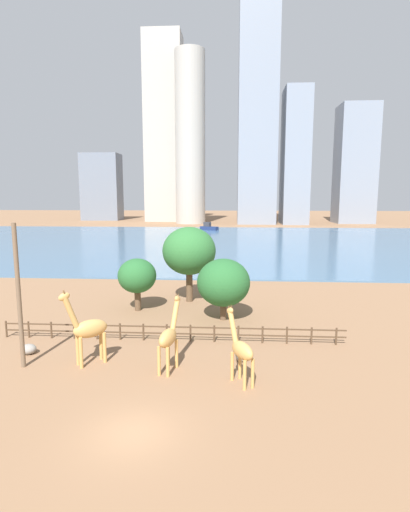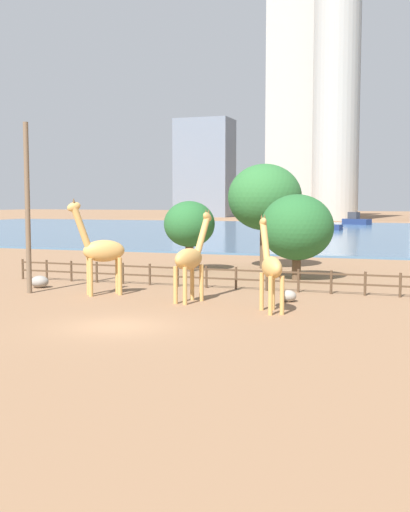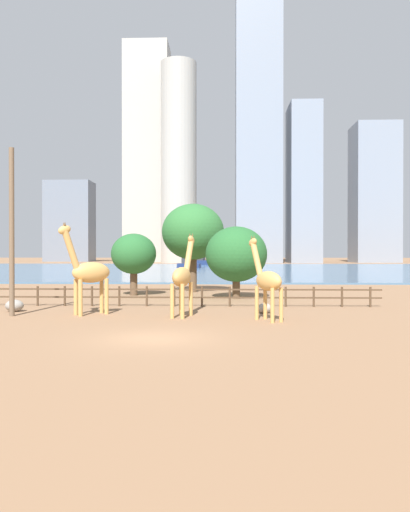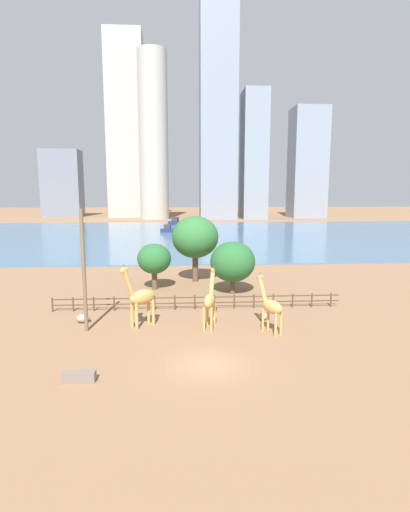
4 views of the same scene
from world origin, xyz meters
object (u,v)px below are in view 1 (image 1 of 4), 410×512
Objects in this scene: giraffe_young at (169,337)px; tree_left_large at (137,276)px; giraffe_tall at (88,329)px; giraffe_companion at (241,349)px; utility_pole at (19,297)px; boat_ferry at (209,227)px; boat_tug at (196,236)px; tree_center_broad at (223,283)px; boulder_near_fence at (28,349)px; tree_right_tall at (189,251)px; boulder_by_pole at (242,357)px.

tree_left_large reaches higher than giraffe_young.
giraffe_young is at bearing 134.60° from giraffe_tall.
utility_pole is (-13.96, 1.34, 2.58)m from giraffe_companion.
boat_ferry is at bearing -26.92° from giraffe_companion.
giraffe_young reaches higher than boat_tug.
tree_center_broad is at bearing -16.03° from tree_left_large.
giraffe_tall is 1.12× the size of giraffe_young.
giraffe_companion is 15.18m from boulder_near_fence.
giraffe_companion is at bearing -93.94° from giraffe_young.
giraffe_companion is 0.74× the size of boat_ferry.
giraffe_companion is 4.72m from giraffe_young.
giraffe_young is 0.60× the size of tree_right_tall.
boat_tug reaches higher than boulder_near_fence.
giraffe_young is 5.79× the size of boulder_by_pole.
tree_left_large is at bearing -141.58° from tree_right_tall.
utility_pole is 16.71m from tree_center_broad.
boat_ferry is 25.97m from boat_tug.
tree_center_broad is at bearing -58.76° from tree_right_tall.
boulder_near_fence is (-10.21, 1.94, -1.85)m from giraffe_young.
giraffe_young is at bearing -160.10° from boulder_by_pole.
giraffe_tall is 0.67× the size of tree_right_tall.
boulder_by_pole is (0.16, 3.14, -1.78)m from giraffe_companion.
utility_pole is (-9.48, -0.13, 2.46)m from giraffe_young.
giraffe_companion is 0.88× the size of tree_left_large.
giraffe_tall is 10.07m from giraffe_companion.
tree_left_large is (4.41, 13.17, -1.30)m from utility_pole.
boat_tug is (0.39, 75.23, -1.51)m from giraffe_tall.
boulder_by_pole is 0.13× the size of boat_ferry.
giraffe_companion is 19.10m from tree_right_tall.
boulder_near_fence is 14.85m from boulder_by_pole.
giraffe_young is (5.38, -0.56, -0.22)m from giraffe_tall.
boat_tug is at bearing 17.95° from giraffe_young.
tree_left_large is 8.61m from tree_center_broad.
tree_center_broad is 65.68m from boat_tug.
boulder_near_fence is at bearing 45.81° from giraffe_companion.
boulder_near_fence is at bearing -67.51° from boat_ferry.
giraffe_tall is 4.87× the size of boulder_near_fence.
boulder_near_fence is 16.30m from tree_center_broad.
tree_right_tall is at bearing -15.97° from giraffe_companion.
utility_pole reaches higher than boulder_near_fence.
tree_center_broad reaches higher than tree_left_large.
boulder_near_fence is at bearing -123.48° from tree_right_tall.
utility_pole is 13.95m from tree_left_large.
giraffe_companion is 0.90× the size of boat_tug.
giraffe_young is at bearing -68.78° from tree_left_large.
tree_right_tall is (-3.66, 6.04, 1.93)m from tree_center_broad.
utility_pole is 11.59× the size of boulder_by_pole.
giraffe_companion is 77.84m from boat_tug.
giraffe_tall is 17.13m from tree_right_tall.
tree_center_broad is 91.28m from boat_ferry.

